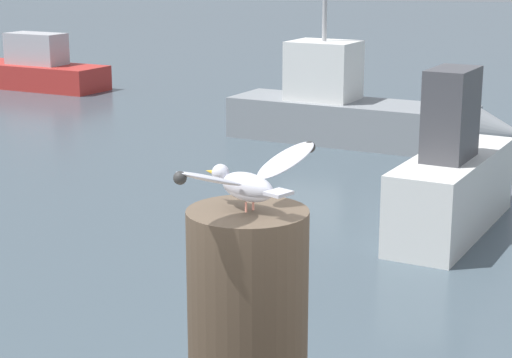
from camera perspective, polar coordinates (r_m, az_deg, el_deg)
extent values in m
cylinder|color=#382D23|center=(3.32, -0.52, -11.14)|extent=(0.43, 0.43, 1.10)
cylinder|color=#C67460|center=(3.13, -0.18, -1.67)|extent=(0.01, 0.01, 0.04)
cylinder|color=#C67460|center=(3.10, -0.64, -1.80)|extent=(0.01, 0.01, 0.04)
ellipsoid|color=silver|center=(3.10, -0.55, -0.50)|extent=(0.24, 0.21, 0.10)
sphere|color=silver|center=(3.19, -2.27, 0.39)|extent=(0.06, 0.06, 0.06)
cone|color=gold|center=(3.22, -2.95, 0.48)|extent=(0.05, 0.04, 0.02)
cube|color=silver|center=(3.01, 1.45, -0.89)|extent=(0.10, 0.11, 0.01)
ellipsoid|color=silver|center=(3.22, 1.92, 1.23)|extent=(0.26, 0.30, 0.11)
sphere|color=#353535|center=(3.31, 3.42, 2.05)|extent=(0.04, 0.04, 0.04)
ellipsoid|color=silver|center=(2.95, -2.96, 0.02)|extent=(0.26, 0.30, 0.11)
sphere|color=#353535|center=(2.86, -4.86, 0.06)|extent=(0.04, 0.04, 0.04)
cube|color=silver|center=(11.08, 12.37, -0.89)|extent=(1.77, 2.88, 0.95)
cone|color=silver|center=(12.56, 14.44, 1.00)|extent=(0.94, 0.94, 0.72)
cube|color=#47474C|center=(10.65, 12.30, 4.05)|extent=(0.75, 0.95, 1.06)
cube|color=gray|center=(16.06, 6.01, 3.63)|extent=(4.53, 2.78, 0.73)
cone|color=gray|center=(15.31, 14.73, 2.86)|extent=(1.50, 1.50, 1.16)
cube|color=white|center=(16.13, 4.32, 6.90)|extent=(1.43, 1.31, 1.04)
cube|color=#B72D28|center=(23.51, -14.92, 6.44)|extent=(5.04, 2.92, 0.60)
cube|color=#B2B2B7|center=(22.99, -13.80, 8.05)|extent=(1.63, 1.20, 0.77)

